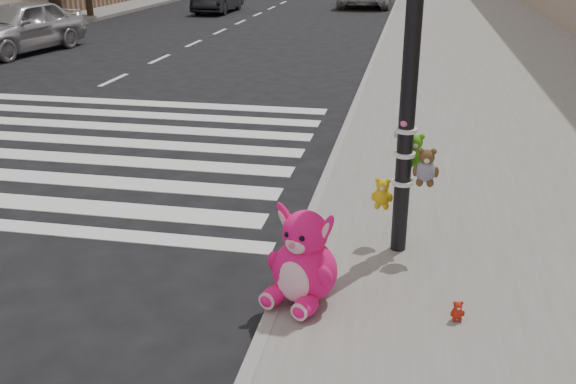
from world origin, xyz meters
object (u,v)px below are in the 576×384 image
(signal_pole, at_px, (411,92))
(red_teddy, at_px, (457,311))
(pink_bunny, at_px, (303,264))
(car_silver_far, at_px, (18,27))

(signal_pole, bearing_deg, red_teddy, -68.38)
(pink_bunny, bearing_deg, signal_pole, 77.60)
(signal_pole, xyz_separation_m, red_teddy, (0.52, -1.31, -1.59))
(car_silver_far, bearing_deg, red_teddy, -37.11)
(pink_bunny, distance_m, red_teddy, 1.38)
(signal_pole, relative_size, car_silver_far, 0.88)
(pink_bunny, height_order, red_teddy, pink_bunny)
(pink_bunny, relative_size, red_teddy, 4.87)
(signal_pole, height_order, car_silver_far, signal_pole)
(pink_bunny, distance_m, car_silver_far, 16.67)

